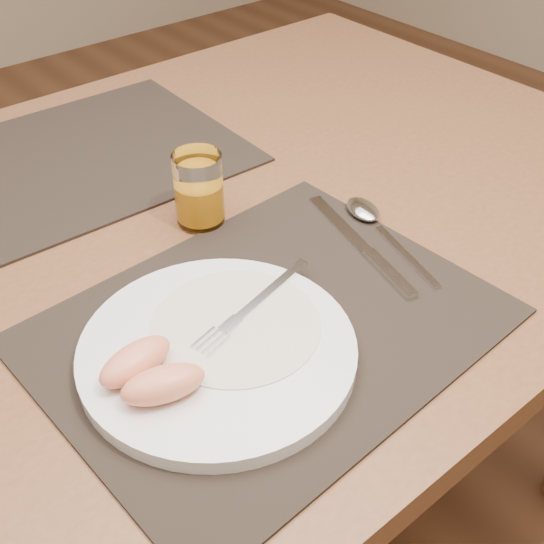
{
  "coord_description": "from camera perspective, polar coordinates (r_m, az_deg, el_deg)",
  "views": [
    {
      "loc": [
        -0.35,
        -0.62,
        1.24
      ],
      "look_at": [
        0.02,
        -0.17,
        0.77
      ],
      "focal_mm": 45.0,
      "sensor_mm": 36.0,
      "label": 1
    }
  ],
  "objects": [
    {
      "name": "table",
      "position": [
        0.91,
        -8.06,
        -0.37
      ],
      "size": [
        1.4,
        0.9,
        0.75
      ],
      "color": "brown",
      "rests_on": "ground"
    },
    {
      "name": "placemat_far",
      "position": [
        1.02,
        -16.18,
        9.02
      ],
      "size": [
        0.46,
        0.36,
        0.0
      ],
      "primitive_type": "cube",
      "rotation": [
        0.0,
        0.0,
        -0.03
      ],
      "color": "black",
      "rests_on": "table"
    },
    {
      "name": "juice_glass",
      "position": [
        0.83,
        -6.13,
        6.68
      ],
      "size": [
        0.06,
        0.06,
        0.09
      ],
      "color": "white",
      "rests_on": "placemat_near"
    },
    {
      "name": "fork",
      "position": [
        0.69,
        -2.18,
        -3.34
      ],
      "size": [
        0.17,
        0.06,
        0.0
      ],
      "color": "silver",
      "rests_on": "plate"
    },
    {
      "name": "spoon",
      "position": [
        0.86,
        8.11,
        4.7
      ],
      "size": [
        0.07,
        0.19,
        0.01
      ],
      "color": "silver",
      "rests_on": "placemat_near"
    },
    {
      "name": "knife",
      "position": [
        0.8,
        8.0,
        1.71
      ],
      "size": [
        0.07,
        0.22,
        0.01
      ],
      "color": "silver",
      "rests_on": "placemat_near"
    },
    {
      "name": "plate_dressing",
      "position": [
        0.68,
        -3.05,
        -4.43
      ],
      "size": [
        0.17,
        0.17,
        0.0
      ],
      "color": "white",
      "rests_on": "plate"
    },
    {
      "name": "placemat_near",
      "position": [
        0.7,
        -0.34,
        -4.5
      ],
      "size": [
        0.47,
        0.37,
        0.0
      ],
      "primitive_type": "cube",
      "rotation": [
        0.0,
        0.0,
        0.05
      ],
      "color": "black",
      "rests_on": "table"
    },
    {
      "name": "grapefruit_wedges",
      "position": [
        0.62,
        -10.25,
        -8.28
      ],
      "size": [
        0.09,
        0.09,
        0.03
      ],
      "color": "#F18C62",
      "rests_on": "plate"
    },
    {
      "name": "plate",
      "position": [
        0.67,
        -4.56,
        -6.56
      ],
      "size": [
        0.27,
        0.27,
        0.02
      ],
      "primitive_type": "cylinder",
      "color": "white",
      "rests_on": "placemat_near"
    },
    {
      "name": "ground",
      "position": [
        1.42,
        -5.51,
        -21.6
      ],
      "size": [
        5.0,
        5.0,
        0.0
      ],
      "primitive_type": "plane",
      "color": "brown",
      "rests_on": "ground"
    }
  ]
}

